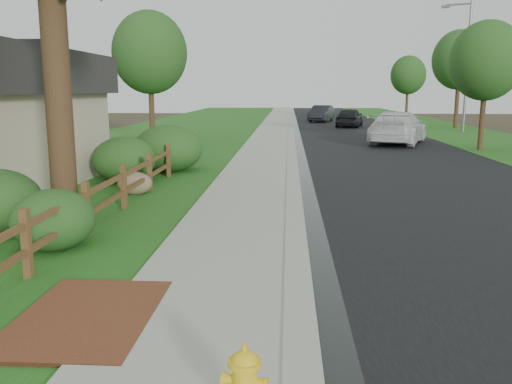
# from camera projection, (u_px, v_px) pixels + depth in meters

# --- Properties ---
(ground) EXTENTS (120.00, 120.00, 0.00)m
(ground) POSITION_uv_depth(u_px,v_px,m) (269.00, 296.00, 7.47)
(ground) COLOR #362A1D
(road) EXTENTS (8.00, 90.00, 0.02)m
(road) POSITION_uv_depth(u_px,v_px,m) (345.00, 127.00, 41.54)
(road) COLOR black
(road) RESTS_ON ground
(curb) EXTENTS (0.40, 90.00, 0.12)m
(curb) POSITION_uv_depth(u_px,v_px,m) (290.00, 126.00, 41.77)
(curb) COLOR gray
(curb) RESTS_ON ground
(wet_gutter) EXTENTS (0.50, 90.00, 0.00)m
(wet_gutter) POSITION_uv_depth(u_px,v_px,m) (295.00, 127.00, 41.76)
(wet_gutter) COLOR black
(wet_gutter) RESTS_ON road
(sidewalk) EXTENTS (2.20, 90.00, 0.10)m
(sidewalk) POSITION_uv_depth(u_px,v_px,m) (274.00, 126.00, 41.85)
(sidewalk) COLOR #A9A593
(sidewalk) RESTS_ON ground
(grass_strip) EXTENTS (1.60, 90.00, 0.06)m
(grass_strip) POSITION_uv_depth(u_px,v_px,m) (249.00, 126.00, 41.96)
(grass_strip) COLOR #1A4F16
(grass_strip) RESTS_ON ground
(lawn_near) EXTENTS (9.00, 90.00, 0.04)m
(lawn_near) POSITION_uv_depth(u_px,v_px,m) (183.00, 126.00, 42.27)
(lawn_near) COLOR #1A4F16
(lawn_near) RESTS_ON ground
(verge_far) EXTENTS (6.00, 90.00, 0.04)m
(verge_far) POSITION_uv_depth(u_px,v_px,m) (437.00, 127.00, 41.13)
(verge_far) COLOR #1A4F16
(verge_far) RESTS_ON ground
(brick_patch) EXTENTS (1.60, 2.40, 0.11)m
(brick_patch) POSITION_uv_depth(u_px,v_px,m) (87.00, 318.00, 6.61)
(brick_patch) COLOR brown
(brick_patch) RESTS_ON ground
(ranch_fence) EXTENTS (0.12, 16.92, 1.10)m
(ranch_fence) POSITION_uv_depth(u_px,v_px,m) (138.00, 177.00, 13.85)
(ranch_fence) COLOR #452917
(ranch_fence) RESTS_ON ground
(white_suv) EXTENTS (4.27, 6.29, 1.69)m
(white_suv) POSITION_uv_depth(u_px,v_px,m) (398.00, 128.00, 28.41)
(white_suv) COLOR silver
(white_suv) RESTS_ON road
(dark_car_mid) EXTENTS (2.69, 4.63, 1.48)m
(dark_car_mid) POSITION_uv_depth(u_px,v_px,m) (350.00, 117.00, 41.47)
(dark_car_mid) COLOR black
(dark_car_mid) RESTS_ON road
(dark_car_far) EXTENTS (2.70, 4.65, 1.45)m
(dark_car_far) POSITION_uv_depth(u_px,v_px,m) (321.00, 113.00, 48.41)
(dark_car_far) COLOR black
(dark_car_far) RESTS_ON road
(streetlight) EXTENTS (1.86, 0.93, 8.50)m
(streetlight) POSITION_uv_depth(u_px,v_px,m) (465.00, 59.00, 35.72)
(streetlight) COLOR slate
(streetlight) RESTS_ON ground
(boulder) EXTENTS (1.02, 0.81, 0.64)m
(boulder) POSITION_uv_depth(u_px,v_px,m) (135.00, 183.00, 14.62)
(boulder) COLOR brown
(boulder) RESTS_ON ground
(shrub_a) EXTENTS (1.58, 1.58, 1.09)m
(shrub_a) POSITION_uv_depth(u_px,v_px,m) (53.00, 220.00, 9.56)
(shrub_a) COLOR #20491A
(shrub_a) RESTS_ON ground
(shrub_c) EXTENTS (2.25, 2.25, 1.40)m
(shrub_c) POSITION_uv_depth(u_px,v_px,m) (124.00, 159.00, 16.64)
(shrub_c) COLOR #20491A
(shrub_c) RESTS_ON ground
(shrub_d) EXTENTS (2.60, 2.60, 1.63)m
(shrub_d) POSITION_uv_depth(u_px,v_px,m) (168.00, 149.00, 18.66)
(shrub_d) COLOR #20491A
(shrub_d) RESTS_ON ground
(tree_near_left) EXTENTS (3.85, 3.85, 6.82)m
(tree_near_left) POSITION_uv_depth(u_px,v_px,m) (150.00, 53.00, 27.83)
(tree_near_left) COLOR #342615
(tree_near_left) RESTS_ON ground
(tree_near_right) EXTENTS (3.30, 3.30, 5.93)m
(tree_near_right) POSITION_uv_depth(u_px,v_px,m) (487.00, 61.00, 24.65)
(tree_near_right) COLOR #342615
(tree_near_right) RESTS_ON ground
(tree_mid_right) EXTENTS (3.94, 3.94, 7.15)m
(tree_mid_right) POSITION_uv_depth(u_px,v_px,m) (460.00, 60.00, 39.44)
(tree_mid_right) COLOR #342615
(tree_mid_right) RESTS_ON ground
(tree_far_right) EXTENTS (3.23, 3.23, 5.96)m
(tree_far_right) POSITION_uv_depth(u_px,v_px,m) (408.00, 75.00, 50.08)
(tree_far_right) COLOR #342615
(tree_far_right) RESTS_ON ground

